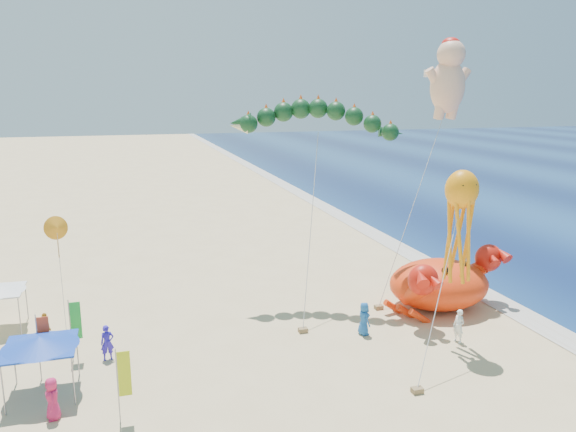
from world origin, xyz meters
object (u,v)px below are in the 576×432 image
object	(u,v)px
cherub_kite	(448,77)
canopy_blue	(40,342)
crab_inflatable	(440,282)
dragon_kite	(316,124)
octopus_kite	(460,218)

from	to	relation	value
cherub_kite	canopy_blue	distance (m)	28.13
crab_inflatable	canopy_blue	world-z (taller)	crab_inflatable
cherub_kite	crab_inflatable	bearing A→B (deg)	-119.30
dragon_kite	octopus_kite	world-z (taller)	dragon_kite
octopus_kite	canopy_blue	distance (m)	20.54
dragon_kite	octopus_kite	bearing A→B (deg)	-61.96
crab_inflatable	cherub_kite	bearing A→B (deg)	60.70
crab_inflatable	dragon_kite	xyz separation A→B (m)	(-6.73, 4.09, 9.49)
crab_inflatable	canopy_blue	distance (m)	22.50
octopus_kite	cherub_kite	bearing A→B (deg)	63.54
dragon_kite	octopus_kite	size ratio (longest dim) A/B	1.33
canopy_blue	crab_inflatable	bearing A→B (deg)	10.28
cherub_kite	dragon_kite	bearing A→B (deg)	179.33
cherub_kite	canopy_blue	size ratio (longest dim) A/B	5.09
octopus_kite	canopy_blue	xyz separation A→B (m)	(-20.06, 0.65, -4.37)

